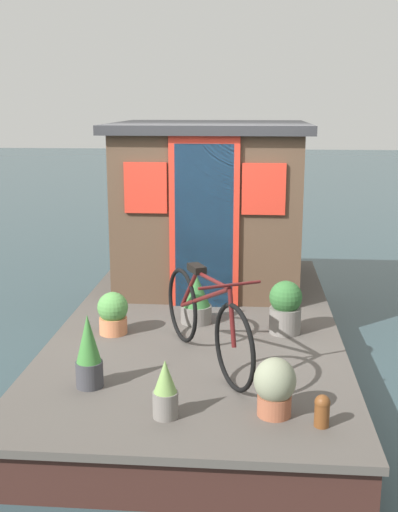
{
  "coord_description": "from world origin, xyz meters",
  "views": [
    {
      "loc": [
        -5.95,
        -0.47,
        2.51
      ],
      "look_at": [
        -0.2,
        0.0,
        1.12
      ],
      "focal_mm": 44.55,
      "sensor_mm": 36.0,
      "label": 1
    }
  ],
  "objects": [
    {
      "name": "ground_plane",
      "position": [
        0.0,
        0.0,
        0.0
      ],
      "size": [
        60.0,
        60.0,
        0.0
      ],
      "primitive_type": "plane",
      "color": "#2D4247"
    },
    {
      "name": "houseboat_deck",
      "position": [
        0.0,
        0.0,
        0.21
      ],
      "size": [
        5.05,
        2.64,
        0.42
      ],
      "color": "#4C4742",
      "rests_on": "ground_plane"
    },
    {
      "name": "houseboat_cabin",
      "position": [
        1.41,
        0.0,
        1.37
      ],
      "size": [
        2.13,
        2.2,
        1.88
      ],
      "color": "#4C3828",
      "rests_on": "houseboat_deck"
    },
    {
      "name": "bicycle",
      "position": [
        -1.05,
        -0.12,
        0.79
      ],
      "size": [
        1.58,
        0.85,
        0.8
      ],
      "color": "black",
      "rests_on": "houseboat_deck"
    },
    {
      "name": "potted_plant_sage",
      "position": [
        -0.44,
        0.78,
        0.62
      ],
      "size": [
        0.28,
        0.28,
        0.4
      ],
      "color": "#C6754C",
      "rests_on": "houseboat_deck"
    },
    {
      "name": "potted_plant_mint",
      "position": [
        -2.01,
        0.08,
        0.62
      ],
      "size": [
        0.18,
        0.18,
        0.41
      ],
      "color": "slate",
      "rests_on": "houseboat_deck"
    },
    {
      "name": "potted_plant_succulent",
      "position": [
        -1.58,
        0.72,
        0.69
      ],
      "size": [
        0.21,
        0.21,
        0.57
      ],
      "color": "#38383D",
      "rests_on": "houseboat_deck"
    },
    {
      "name": "potted_plant_ivy",
      "position": [
        -1.92,
        -0.66,
        0.63
      ],
      "size": [
        0.29,
        0.29,
        0.41
      ],
      "color": "#935138",
      "rests_on": "houseboat_deck"
    },
    {
      "name": "potted_plant_thyme",
      "position": [
        -0.29,
        -0.81,
        0.67
      ],
      "size": [
        0.3,
        0.3,
        0.5
      ],
      "color": "slate",
      "rests_on": "houseboat_deck"
    },
    {
      "name": "potted_plant_rosemary",
      "position": [
        -0.07,
        0.04,
        0.65
      ],
      "size": [
        0.3,
        0.3,
        0.49
      ],
      "color": "slate",
      "rests_on": "houseboat_deck"
    },
    {
      "name": "mooring_bollard",
      "position": [
        -2.05,
        -0.97,
        0.54
      ],
      "size": [
        0.11,
        0.11,
        0.22
      ],
      "color": "brown",
      "rests_on": "houseboat_deck"
    }
  ]
}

